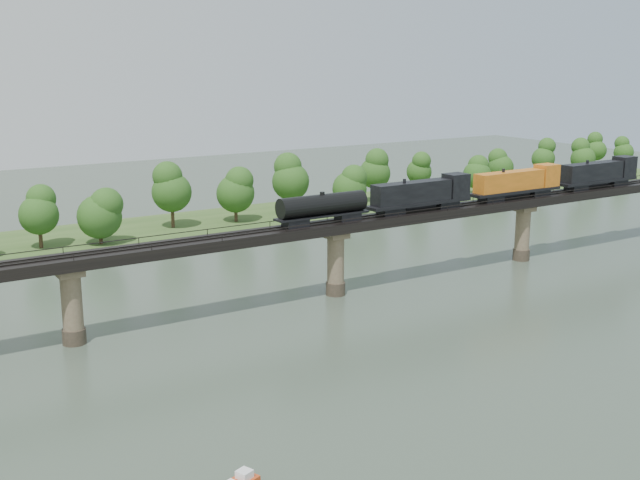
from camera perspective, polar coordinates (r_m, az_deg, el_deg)
ground at (r=101.34m, az=10.58°, el=-8.03°), size 400.00×400.00×0.00m
far_bank at (r=170.60m, az=-9.12°, el=0.96°), size 300.00×24.00×1.60m
bridge at (r=122.16m, az=1.12°, el=-1.46°), size 236.00×30.00×11.50m
bridge_superstructure at (r=120.73m, az=1.13°, el=1.45°), size 220.00×4.90×0.75m
far_treeline at (r=162.00m, az=-11.25°, el=3.13°), size 289.06×17.54×13.60m
freight_train at (r=139.26m, az=11.72°, el=3.71°), size 79.00×3.08×5.44m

